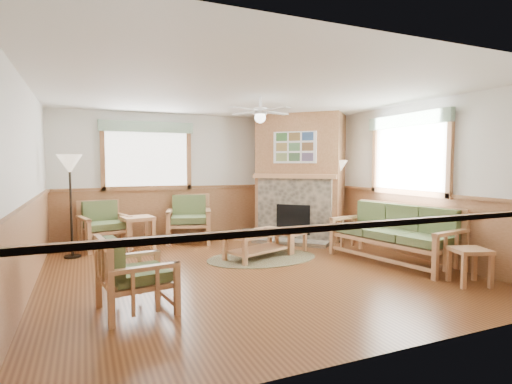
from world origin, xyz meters
name	(u,v)px	position (x,y,z in m)	size (l,w,h in m)	color
floor	(250,270)	(0.00, 0.00, -0.01)	(6.00, 6.00, 0.01)	brown
ceiling	(250,93)	(0.00, 0.00, 2.70)	(6.00, 6.00, 0.01)	white
wall_back	(198,177)	(0.00, 3.00, 1.35)	(6.00, 0.02, 2.70)	white
wall_front	(387,198)	(0.00, -3.00, 1.35)	(6.00, 0.02, 2.70)	white
wall_left	(25,187)	(-3.00, 0.00, 1.35)	(0.02, 6.00, 2.70)	white
wall_right	(402,180)	(3.00, 0.00, 1.35)	(0.02, 6.00, 2.70)	white
wainscot	(250,234)	(0.00, 0.00, 0.55)	(6.00, 6.00, 1.10)	#93623C
fireplace	(300,177)	(2.05, 2.05, 1.35)	(2.20, 2.20, 2.70)	#93623C
window_back	(147,121)	(-1.10, 2.96, 2.53)	(1.90, 0.16, 1.50)	white
window_right	(410,113)	(2.96, -0.20, 2.53)	(0.16, 1.90, 1.50)	white
ceiling_fan	(260,100)	(0.30, 0.30, 2.66)	(1.24, 1.24, 0.36)	white
sofa	(393,234)	(2.35, -0.51, 0.48)	(0.85, 2.08, 0.96)	tan
armchair_back_left	(104,225)	(-2.00, 2.55, 0.46)	(0.82, 0.82, 0.92)	tan
armchair_back_right	(189,219)	(-0.33, 2.55, 0.49)	(0.87, 0.87, 0.98)	tan
armchair_left	(136,274)	(-1.82, -1.12, 0.42)	(0.75, 0.75, 0.84)	tan
coffee_table	(258,245)	(0.42, 0.64, 0.24)	(1.18, 0.59, 0.47)	tan
end_table_chairs	(138,233)	(-1.41, 2.27, 0.31)	(0.56, 0.54, 0.63)	tan
end_table_sofa	(469,267)	(2.43, -1.89, 0.25)	(0.44, 0.43, 0.50)	tan
footstool	(291,241)	(1.18, 0.88, 0.20)	(0.45, 0.45, 0.39)	tan
braided_rug	(262,258)	(0.48, 0.60, 0.01)	(1.96, 1.96, 0.01)	brown
floor_lamp_left	(71,206)	(-2.55, 1.99, 0.90)	(0.41, 0.41, 1.81)	black
floor_lamp_right	(338,201)	(2.55, 1.35, 0.86)	(0.39, 0.39, 1.72)	black
book_red	(267,229)	(0.57, 0.59, 0.50)	(0.22, 0.30, 0.03)	maroon
book_dark	(249,230)	(0.27, 0.71, 0.50)	(0.20, 0.27, 0.03)	black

